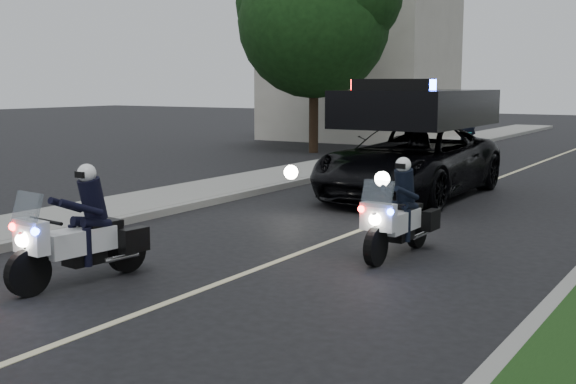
{
  "coord_description": "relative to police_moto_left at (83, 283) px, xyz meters",
  "views": [
    {
      "loc": [
        5.88,
        -6.01,
        2.67
      ],
      "look_at": [
        -0.09,
        3.6,
        1.0
      ],
      "focal_mm": 46.13,
      "sensor_mm": 36.0,
      "label": 1
    }
  ],
  "objects": [
    {
      "name": "police_moto_left",
      "position": [
        0.0,
        0.0,
        0.0
      ],
      "size": [
        0.89,
        1.96,
        1.61
      ],
      "primitive_type": null,
      "rotation": [
        0.0,
        0.0,
        -0.12
      ],
      "color": "silver",
      "rests_on": "ground"
    },
    {
      "name": "tree_left_far",
      "position": [
        -8.31,
        24.25,
        0.0
      ],
      "size": [
        6.6,
        6.6,
        8.48
      ],
      "primitive_type": null,
      "rotation": [
        0.0,
        0.0,
        0.37
      ],
      "color": "black",
      "rests_on": "ground"
    },
    {
      "name": "building_far",
      "position": [
        -8.43,
        25.25,
        3.5
      ],
      "size": [
        8.0,
        6.0,
        7.0
      ],
      "primitive_type": "cube",
      "color": "#A8A396",
      "rests_on": "ground"
    },
    {
      "name": "cyclist",
      "position": [
        -1.54,
        20.6,
        0.0
      ],
      "size": [
        0.66,
        0.45,
        1.82
      ],
      "primitive_type": "imported",
      "rotation": [
        0.0,
        0.0,
        3.13
      ],
      "color": "black",
      "rests_on": "ground"
    },
    {
      "name": "bicycle",
      "position": [
        -1.54,
        20.6,
        0.0
      ],
      "size": [
        0.69,
        1.69,
        0.87
      ],
      "primitive_type": "imported",
      "rotation": [
        0.0,
        0.0,
        0.07
      ],
      "color": "black",
      "rests_on": "ground"
    },
    {
      "name": "ground",
      "position": [
        1.57,
        -0.75,
        0.0
      ],
      "size": [
        120.0,
        120.0,
        0.0
      ],
      "primitive_type": "plane",
      "color": "black",
      "rests_on": "ground"
    },
    {
      "name": "police_moto_right",
      "position": [
        2.97,
        3.71,
        0.0
      ],
      "size": [
        0.68,
        1.83,
        1.54
      ],
      "primitive_type": null,
      "rotation": [
        0.0,
        0.0,
        -0.03
      ],
      "color": "silver",
      "rests_on": "ground"
    },
    {
      "name": "curb_left",
      "position": [
        -2.53,
        9.25,
        0.07
      ],
      "size": [
        0.2,
        60.0,
        0.15
      ],
      "primitive_type": "cube",
      "color": "gray",
      "rests_on": "ground"
    },
    {
      "name": "police_suv",
      "position": [
        0.78,
        9.47,
        0.0
      ],
      "size": [
        2.86,
        6.11,
        2.96
      ],
      "primitive_type": "imported",
      "rotation": [
        0.0,
        0.0,
        0.01
      ],
      "color": "black",
      "rests_on": "ground"
    },
    {
      "name": "sidewalk_left",
      "position": [
        -3.63,
        9.25,
        0.08
      ],
      "size": [
        2.0,
        60.0,
        0.16
      ],
      "primitive_type": "cube",
      "color": "gray",
      "rests_on": "ground"
    },
    {
      "name": "lane_marking",
      "position": [
        1.57,
        9.25,
        0.0
      ],
      "size": [
        0.12,
        50.0,
        0.01
      ],
      "primitive_type": "cube",
      "color": "#BFB78C",
      "rests_on": "ground"
    },
    {
      "name": "tree_left_near",
      "position": [
        -6.81,
        18.11,
        0.0
      ],
      "size": [
        6.64,
        6.64,
        9.67
      ],
      "primitive_type": null,
      "rotation": [
        0.0,
        0.0,
        -0.16
      ],
      "color": "#163A13",
      "rests_on": "ground"
    }
  ]
}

